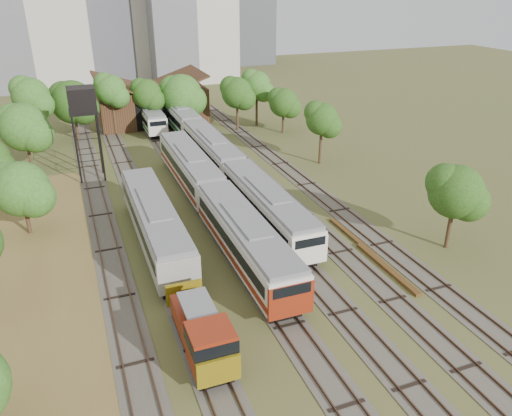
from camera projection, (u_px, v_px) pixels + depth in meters
name	position (u px, v px, depth m)	size (l,w,h in m)	color
ground	(341.00, 349.00, 30.63)	(240.00, 240.00, 0.00)	#475123
dry_grass_patch	(28.00, 338.00, 31.54)	(14.00, 60.00, 0.04)	brown
tracks	(214.00, 198.00, 51.58)	(24.60, 80.00, 0.19)	#4C473D
railcar_red_set	(214.00, 199.00, 46.28)	(3.17, 34.58, 3.92)	black
railcar_green_set	(212.00, 151.00, 59.62)	(3.03, 52.07, 3.75)	black
railcar_rear	(148.00, 115.00, 75.88)	(2.75, 16.08, 3.39)	black
shunter_locomotive	(203.00, 335.00, 29.44)	(2.52, 8.10, 3.30)	black
old_grey_coach	(155.00, 223.00, 41.79)	(3.11, 18.00, 3.84)	black
water_tower	(82.00, 102.00, 53.26)	(2.96, 2.96, 10.27)	black
rail_pile_near	(387.00, 268.00, 38.97)	(0.53, 7.99, 0.27)	brown
rail_pile_far	(351.00, 236.00, 43.85)	(0.44, 7.06, 0.23)	brown
maintenance_shed	(151.00, 103.00, 78.22)	(16.45, 11.55, 7.58)	#391C15
tree_band_far	(143.00, 95.00, 70.92)	(35.74, 9.72, 9.26)	#382616
tree_band_right	(343.00, 133.00, 55.87)	(5.36, 40.87, 7.48)	#382616
tower_far_right	(246.00, 7.00, 129.08)	(12.00, 12.00, 28.00)	#45494D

